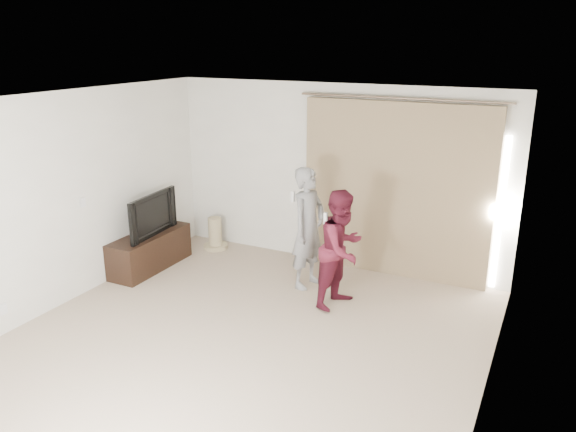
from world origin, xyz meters
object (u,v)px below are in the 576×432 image
object	(u,v)px
tv_console	(150,251)
tv	(147,214)
person_woman	(342,249)
person_man	(308,228)

from	to	relation	value
tv_console	tv	bearing A→B (deg)	0.00
tv_console	tv	world-z (taller)	tv
tv	person_woman	world-z (taller)	person_woman
person_woman	tv_console	bearing A→B (deg)	-177.52
tv	person_woman	bearing A→B (deg)	-91.73
person_man	person_woman	size ratio (longest dim) A/B	1.10
tv_console	tv	xyz separation A→B (m)	(0.00, 0.00, 0.56)
tv_console	person_woman	world-z (taller)	person_woman
tv_console	person_woman	bearing A→B (deg)	2.48
person_man	person_woman	bearing A→B (deg)	-29.23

